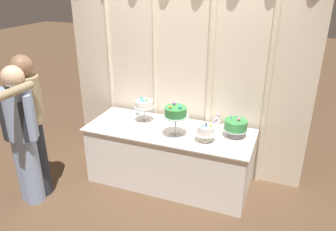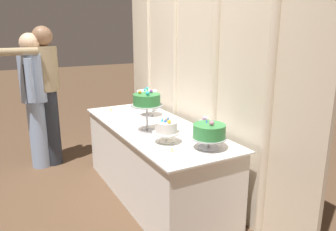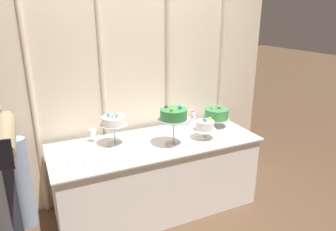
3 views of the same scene
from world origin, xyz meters
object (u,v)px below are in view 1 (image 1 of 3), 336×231
at_px(cake_display_leftmost, 144,105).
at_px(wine_glass, 137,109).
at_px(guest_man_dark_suit, 23,131).
at_px(cake_display_midleft, 176,113).
at_px(guest_girl_blue_dress, 31,120).
at_px(flower_vase, 217,123).
at_px(cake_display_rightmost, 236,125).
at_px(tealight_far_left, 102,124).
at_px(tealight_near_right, 223,146).
at_px(cake_table, 169,156).
at_px(guest_man_pink_jacket, 22,135).
at_px(cake_display_midright, 206,131).
at_px(tealight_near_left, 109,126).

xyz_separation_m(cake_display_leftmost, wine_glass, (-0.17, 0.15, -0.13)).
bearing_deg(guest_man_dark_suit, cake_display_midleft, 28.09).
xyz_separation_m(wine_glass, guest_girl_blue_dress, (-0.79, -1.03, 0.13)).
relative_size(wine_glass, flower_vase, 0.63).
relative_size(cake_display_leftmost, cake_display_rightmost, 1.13).
xyz_separation_m(tealight_far_left, guest_man_dark_suit, (-0.50, -0.75, 0.15)).
height_order(cake_display_leftmost, tealight_near_right, cake_display_leftmost).
distance_m(guest_girl_blue_dress, guest_man_dark_suit, 0.15).
bearing_deg(guest_man_dark_suit, cake_table, 34.25).
relative_size(cake_table, guest_man_dark_suit, 1.24).
bearing_deg(guest_man_pink_jacket, flower_vase, 29.17).
bearing_deg(guest_man_pink_jacket, guest_man_dark_suit, -31.80).
relative_size(cake_display_leftmost, guest_man_pink_jacket, 0.21).
bearing_deg(tealight_near_right, flower_vase, 112.46).
height_order(tealight_near_right, guest_man_dark_suit, guest_man_dark_suit).
relative_size(cake_display_midright, guest_man_pink_jacket, 0.15).
distance_m(cake_display_midleft, guest_man_pink_jacket, 1.71).
height_order(wine_glass, flower_vase, flower_vase).
bearing_deg(cake_display_leftmost, cake_display_rightmost, 0.24).
bearing_deg(guest_man_pink_jacket, wine_glass, 52.30).
distance_m(cake_display_midleft, guest_girl_blue_dress, 1.60).
distance_m(wine_glass, guest_man_dark_suit, 1.41).
bearing_deg(flower_vase, tealight_far_left, -164.35).
bearing_deg(cake_table, cake_display_leftmost, 164.00).
relative_size(cake_display_leftmost, cake_display_midleft, 0.81).
distance_m(tealight_near_left, guest_man_dark_suit, 0.96).
height_order(cake_display_leftmost, guest_girl_blue_dress, guest_girl_blue_dress).
distance_m(tealight_far_left, guest_girl_blue_dress, 0.83).
xyz_separation_m(tealight_near_right, guest_man_pink_jacket, (-2.10, -0.68, 0.07)).
bearing_deg(guest_girl_blue_dress, cake_display_leftmost, 42.13).
distance_m(cake_display_midleft, tealight_near_left, 0.88).
bearing_deg(guest_man_pink_jacket, cake_table, 31.27).
relative_size(flower_vase, tealight_far_left, 4.50).
distance_m(cake_display_leftmost, cake_display_midright, 0.88).
bearing_deg(guest_man_pink_jacket, guest_girl_blue_dress, 52.11).
xyz_separation_m(cake_table, tealight_far_left, (-0.83, -0.16, 0.38)).
bearing_deg(cake_display_midright, guest_man_dark_suit, -156.36).
xyz_separation_m(cake_table, cake_display_leftmost, (-0.37, 0.11, 0.59)).
distance_m(wine_glass, tealight_near_right, 1.31).
bearing_deg(cake_display_midleft, tealight_near_right, -5.33).
bearing_deg(guest_girl_blue_dress, guest_man_dark_suit, -85.86).
height_order(cake_display_midleft, cake_display_rightmost, cake_display_midleft).
relative_size(cake_display_leftmost, wine_glass, 2.53).
height_order(cake_table, flower_vase, flower_vase).
relative_size(cake_display_midleft, wine_glass, 3.12).
distance_m(cake_display_rightmost, tealight_near_right, 0.33).
bearing_deg(cake_display_midright, tealight_near_right, -17.11).
distance_m(cake_display_rightmost, tealight_far_left, 1.62).
xyz_separation_m(cake_display_midright, tealight_far_left, (-1.30, -0.04, -0.11)).
xyz_separation_m(cake_display_leftmost, cake_display_rightmost, (1.14, 0.00, -0.09)).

